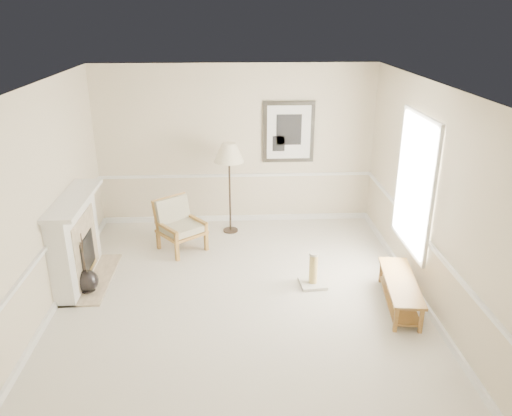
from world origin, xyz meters
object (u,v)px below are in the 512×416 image
(floor_vase, at_px, (87,282))
(armchair, at_px, (178,222))
(floor_lamp, at_px, (229,155))
(bench, at_px, (400,289))
(scratching_post, at_px, (313,275))

(floor_vase, bearing_deg, armchair, 49.84)
(floor_vase, height_order, floor_lamp, floor_lamp)
(bench, bearing_deg, floor_vase, 172.71)
(armchair, bearing_deg, floor_vase, -168.54)
(floor_vase, distance_m, floor_lamp, 3.11)
(armchair, bearing_deg, scratching_post, -71.54)
(floor_vase, distance_m, bench, 4.34)
(bench, relative_size, scratching_post, 2.64)
(armchair, distance_m, floor_lamp, 1.44)
(armchair, height_order, floor_lamp, floor_lamp)
(armchair, height_order, scratching_post, armchair)
(bench, height_order, scratching_post, scratching_post)
(floor_vase, xyz_separation_m, armchair, (1.16, 1.38, 0.29))
(floor_vase, height_order, bench, floor_vase)
(floor_lamp, height_order, scratching_post, floor_lamp)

